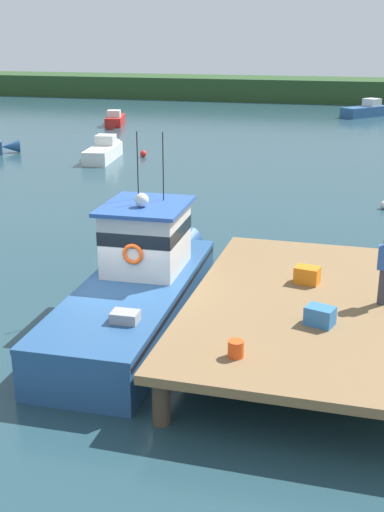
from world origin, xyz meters
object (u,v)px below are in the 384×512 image
Objects in this scene: moored_boat_near_channel at (115,120)px; mooring_buoy_spare_mooring at (384,205)px; crate_stack_mid_dock at (307,275)px; bait_bucket at (236,349)px; main_fishing_boat at (140,284)px; crate_single_by_cleat at (320,316)px; mooring_buoy_outer at (143,154)px; moored_boat_far_left at (368,110)px; moored_boat_off_the_point at (105,151)px.

moored_boat_near_channel is 14.57× the size of mooring_buoy_spare_mooring.
crate_stack_mid_dock is 4.49m from bait_bucket.
moored_boat_near_channel is (-14.93, 35.83, -0.57)m from main_fishing_boat.
main_fishing_boat is 16.42× the size of crate_single_by_cleat.
crate_single_by_cleat is 15.52m from mooring_buoy_spare_mooring.
crate_single_by_cleat reaches higher than moored_boat_near_channel.
crate_single_by_cleat reaches higher than mooring_buoy_spare_mooring.
crate_stack_mid_dock is at bearing 77.91° from bait_bucket.
main_fishing_boat reaches higher than mooring_buoy_outer.
moored_boat_far_left is (0.83, 47.00, -0.88)m from crate_stack_mid_dock.
bait_bucket is at bearing -99.84° from mooring_buoy_spare_mooring.
crate_single_by_cleat is at bearing -62.34° from moored_boat_near_channel.
moored_boat_off_the_point is 13.75× the size of mooring_buoy_outer.
crate_single_by_cleat is at bearing -78.01° from crate_stack_mid_dock.
moored_boat_off_the_point is (-13.22, 25.22, -0.89)m from bait_bucket.
crate_stack_mid_dock reaches higher than moored_boat_far_left.
crate_single_by_cleat is (4.76, -1.73, 0.40)m from main_fishing_boat.
moored_boat_far_left is (0.31, 49.46, -0.87)m from crate_single_by_cleat.
crate_single_by_cleat is 1.72× the size of mooring_buoy_spare_mooring.
crate_single_by_cleat is at bearing 52.98° from bait_bucket.
crate_single_by_cleat is 2.51m from crate_stack_mid_dock.
mooring_buoy_outer is at bearing 147.33° from mooring_buoy_spare_mooring.
moored_boat_far_left is 13.80× the size of mooring_buoy_outer.
crate_stack_mid_dock is at bearing -99.07° from mooring_buoy_spare_mooring.
bait_bucket is 0.97× the size of mooring_buoy_spare_mooring.
moored_boat_off_the_point is at bearing 122.24° from crate_single_by_cleat.
crate_stack_mid_dock is at bearing -91.02° from moored_boat_far_left.
main_fishing_boat reaches higher than crate_stack_mid_dock.
moored_boat_far_left is 34.09m from mooring_buoy_spare_mooring.
crate_single_by_cleat is at bearing -90.36° from moored_boat_far_left.
main_fishing_boat reaches higher than moored_boat_near_channel.
crate_stack_mid_dock is at bearing 101.99° from crate_single_by_cleat.
mooring_buoy_spare_mooring is 0.87× the size of mooring_buoy_outer.
moored_boat_far_left reaches higher than mooring_buoy_spare_mooring.
moored_boat_off_the_point is 15.12m from moored_boat_near_channel.
moored_boat_off_the_point is 2.38m from mooring_buoy_outer.
crate_single_by_cleat is 42.42m from moored_boat_near_channel.
bait_bucket reaches higher than moored_boat_near_channel.
crate_stack_mid_dock reaches higher than crate_single_by_cleat.
crate_single_by_cleat reaches higher than moored_boat_off_the_point.
crate_single_by_cleat reaches higher than bait_bucket.
main_fishing_boat is at bearing -70.87° from mooring_buoy_outer.
bait_bucket is 0.84× the size of mooring_buoy_outer.
main_fishing_boat is at bearing -65.27° from moored_boat_off_the_point.
crate_single_by_cleat is 1.00× the size of crate_stack_mid_dock.
bait_bucket is 17.63m from mooring_buoy_spare_mooring.
moored_boat_far_left is at bearing 88.02° from bait_bucket.
moored_boat_off_the_point reaches higher than mooring_buoy_spare_mooring.
moored_boat_near_channel is 12.62× the size of mooring_buoy_outer.
crate_single_by_cleat is 0.12× the size of moored_boat_near_channel.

